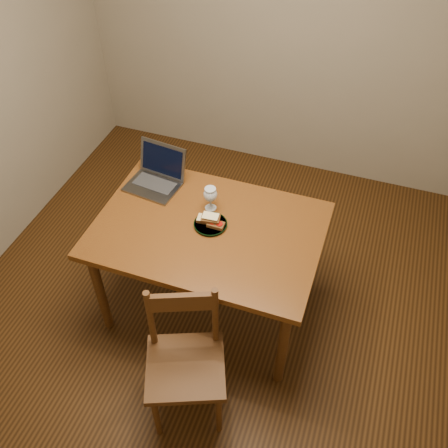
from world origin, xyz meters
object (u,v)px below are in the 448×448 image
(plate, at_px, (210,224))
(milk_glass, at_px, (210,199))
(table, at_px, (208,238))
(laptop, at_px, (157,174))
(chair, at_px, (185,358))

(plate, height_order, milk_glass, milk_glass)
(table, relative_size, plate, 6.71)
(laptop, bearing_deg, plate, -22.80)
(table, bearing_deg, plate, 76.10)
(milk_glass, bearing_deg, plate, -70.10)
(chair, xyz_separation_m, laptop, (-0.56, 0.95, 0.33))
(plate, xyz_separation_m, laptop, (-0.45, 0.25, 0.05))
(table, xyz_separation_m, laptop, (-0.44, 0.28, 0.15))
(table, distance_m, chair, 0.71)
(plate, bearing_deg, chair, -80.77)
(chair, distance_m, laptop, 1.15)
(table, relative_size, chair, 2.48)
(table, height_order, plate, plate)
(plate, distance_m, laptop, 0.52)
(milk_glass, bearing_deg, chair, -78.98)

